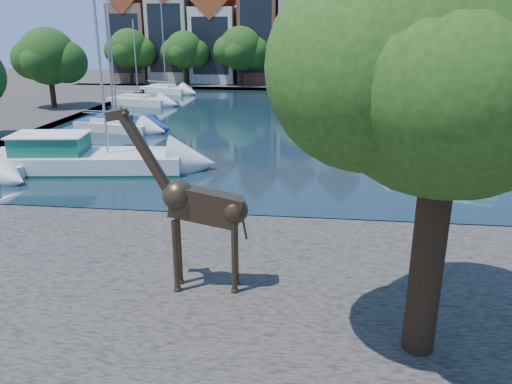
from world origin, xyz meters
The scene contains 30 objects.
ground centered at (0.00, 0.00, 0.00)m, with size 160.00×160.00×0.00m, color #38332B.
water_basin centered at (0.00, 24.00, 0.04)m, with size 38.00×50.00×0.08m, color black.
near_quay centered at (0.00, -7.00, 0.25)m, with size 50.00×14.00×0.50m, color #514C46.
far_quay centered at (0.00, 56.00, 0.25)m, with size 60.00×16.00×0.50m, color #514C46.
left_quay centered at (-25.00, 24.00, 0.25)m, with size 14.00×52.00×0.50m, color #514C46.
plane_tree centered at (7.62, -9.01, 7.67)m, with size 8.32×6.40×10.62m.
townhouse_west_end centered at (-23.00, 55.99, 7.36)m, with size 5.44×9.18×14.93m.
townhouse_west_mid centered at (-17.00, 55.99, 8.23)m, with size 5.94×9.18×16.79m.
townhouse_west_inner centered at (-10.50, 55.99, 7.35)m, with size 6.43×9.18×15.15m.
townhouse_center centered at (-4.00, 55.99, 8.36)m, with size 5.44×9.18×16.93m.
townhouse_east_inner centered at (2.00, 55.99, 7.73)m, with size 5.94×9.18×15.79m.
townhouse_east_mid centered at (8.50, 55.99, 8.10)m, with size 6.43×9.18×16.65m.
townhouse_east_end centered at (15.00, 55.99, 7.11)m, with size 5.44×9.18×14.43m.
far_tree_far_west centered at (-21.90, 50.49, 5.18)m, with size 7.28×5.60×7.68m.
far_tree_west centered at (-13.91, 50.49, 5.08)m, with size 6.76×5.20×7.36m.
far_tree_mid_west centered at (-5.89, 50.49, 5.29)m, with size 7.80×6.00×8.00m.
far_tree_mid_east centered at (2.10, 50.49, 5.13)m, with size 7.02×5.40×7.52m.
far_tree_east centered at (10.11, 50.49, 5.24)m, with size 7.54×5.80×7.84m.
far_tree_far_east centered at (18.09, 50.49, 5.08)m, with size 6.76×5.20×7.36m.
side_tree_left_far centered at (-21.90, 27.99, 5.38)m, with size 7.28×5.60×7.88m.
giraffe_statue centered at (1.16, -6.60, 3.30)m, with size 4.00×0.82×5.70m.
motorsailer centered at (-9.48, 7.37, 0.94)m, with size 12.05×4.95×11.34m.
sailboat_left_b centered at (-12.00, 19.79, 0.70)m, with size 6.99×3.18×11.13m.
sailboat_left_c centered at (-12.00, 19.19, 0.65)m, with size 6.98×3.70×9.69m.
sailboat_left_d centered at (-15.00, 33.47, 0.68)m, with size 7.13×3.70×9.05m.
sailboat_left_e centered at (-15.00, 44.00, 0.68)m, with size 7.20×4.81×11.12m.
sailboat_right_a centered at (12.00, 8.60, 0.63)m, with size 6.92×4.56×10.55m.
sailboat_right_b centered at (15.00, 20.37, 0.63)m, with size 7.74×4.41×10.26m.
sailboat_right_c centered at (12.20, 22.63, 0.67)m, with size 6.62×3.48×11.22m.
sailboat_right_d centered at (12.39, 41.39, 0.69)m, with size 5.88×3.77×8.97m.
Camera 1 is at (4.65, -20.45, 8.44)m, focal length 35.00 mm.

